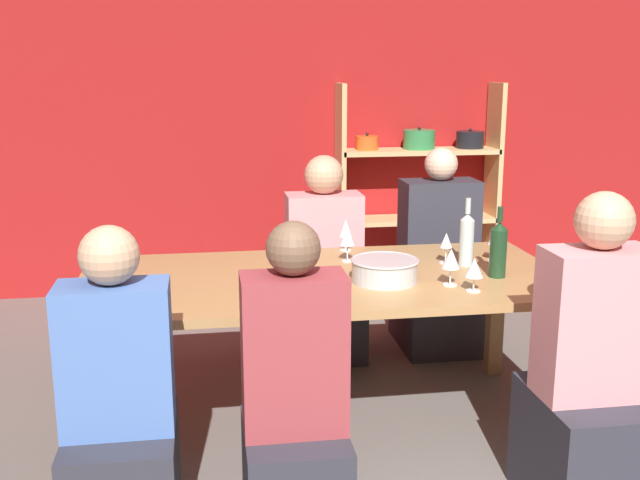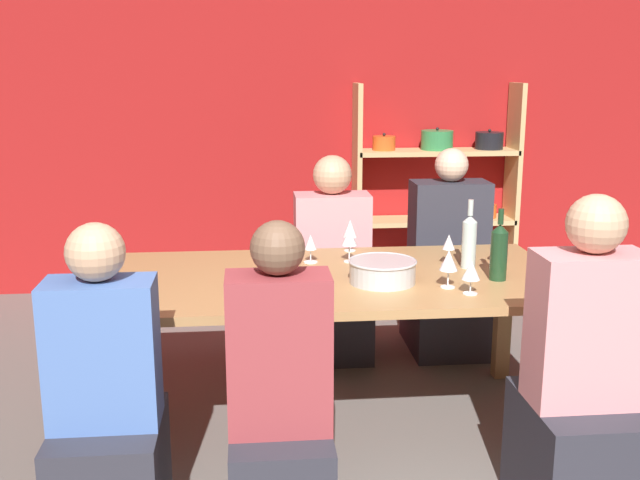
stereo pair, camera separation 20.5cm
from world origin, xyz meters
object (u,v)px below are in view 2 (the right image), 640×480
person_far_a (447,278)px  person_far_b (332,283)px  person_near_b (581,405)px  wine_glass_empty_c (350,229)px  wine_glass_red_b (449,243)px  mixing_bowl (382,270)px  wine_bottle_dark (469,240)px  dining_table (322,292)px  wine_glass_white_a (311,244)px  cell_phone (82,305)px  shelf_unit (433,204)px  wine_bottle_green (499,251)px  person_near_a (280,419)px  wine_glass_red_c (449,262)px  wine_glass_empty_a (349,237)px  wine_glass_red_a (471,271)px  person_near_c (108,425)px  wine_glass_empty_b (499,240)px

person_far_a → person_far_b: (-0.71, -0.00, -0.01)m
person_far_a → person_near_b: bearing=91.1°
wine_glass_empty_c → wine_glass_red_b: bearing=-36.8°
mixing_bowl → wine_bottle_dark: bearing=24.4°
dining_table → wine_glass_empty_c: (0.20, 0.47, 0.20)m
wine_glass_white_a → cell_phone: wine_glass_white_a is taller
shelf_unit → dining_table: 2.42m
wine_bottle_dark → wine_glass_red_b: bearing=145.7°
wine_bottle_green → person_near_a: 1.32m
wine_glass_red_c → shelf_unit: bearing=77.5°
wine_bottle_dark → wine_glass_empty_c: size_ratio=1.99×
wine_glass_empty_c → person_near_a: 1.43m
shelf_unit → wine_glass_empty_a: (-0.91, -1.93, 0.20)m
dining_table → wine_glass_red_c: size_ratio=13.33×
wine_bottle_dark → person_far_b: size_ratio=0.28×
wine_glass_red_a → person_near_a: (-0.85, -0.47, -0.42)m
wine_glass_red_b → person_near_c: person_near_c is taller
wine_glass_red_c → person_far_a: 1.29m
wine_glass_red_b → cell_phone: 1.75m
wine_glass_red_c → person_far_b: size_ratio=0.14×
wine_glass_empty_a → wine_glass_red_b: 0.49m
person_far_a → wine_glass_empty_c: bearing=34.7°
cell_phone → dining_table: bearing=19.4°
wine_bottle_green → wine_glass_red_a: wine_bottle_green is taller
wine_glass_empty_b → wine_glass_red_a: bearing=-120.7°
wine_glass_empty_b → cell_phone: 2.00m
wine_glass_empty_b → person_far_b: person_far_b is taller
person_near_c → person_near_b: bearing=-2.2°
mixing_bowl → person_near_b: (0.63, -0.75, -0.34)m
mixing_bowl → cell_phone: (-1.29, -0.23, -0.05)m
person_far_b → wine_glass_white_a: bearing=74.7°
dining_table → person_far_b: (0.15, 0.93, -0.23)m
dining_table → wine_bottle_dark: wine_bottle_dark is taller
shelf_unit → cell_phone: (-2.10, -2.53, 0.08)m
dining_table → person_far_a: person_far_a is taller
wine_glass_empty_a → person_far_b: size_ratio=0.14×
person_near_b → person_far_b: person_near_b is taller
cell_phone → person_near_b: bearing=-15.1°
wine_glass_red_a → wine_glass_white_a: size_ratio=1.05×
shelf_unit → wine_glass_red_a: bearing=-100.4°
wine_glass_red_a → wine_glass_white_a: (-0.65, 0.60, -0.00)m
dining_table → wine_glass_red_a: (0.61, -0.35, 0.18)m
person_far_a → person_far_b: bearing=0.2°
person_far_a → wine_glass_empty_b: bearing=92.9°
wine_glass_empty_b → person_far_a: 0.90m
cell_phone → wine_glass_red_b: bearing=16.5°
wine_glass_red_a → cell_phone: (-1.64, -0.02, -0.10)m
cell_phone → person_far_a: 2.31m
dining_table → wine_glass_red_c: wine_glass_red_c is taller
person_near_a → wine_glass_empty_a: bearing=69.4°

